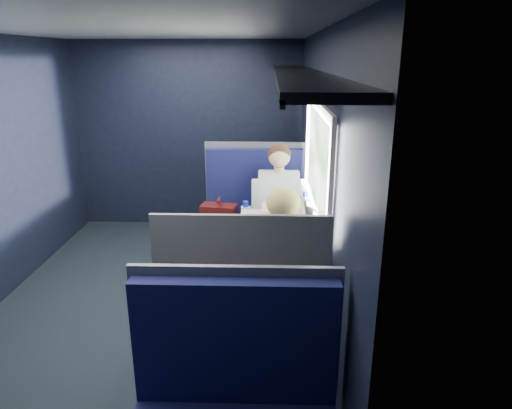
{
  "coord_description": "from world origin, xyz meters",
  "views": [
    {
      "loc": [
        1.01,
        -3.55,
        2.11
      ],
      "look_at": [
        0.9,
        0.0,
        0.95
      ],
      "focal_mm": 32.0,
      "sensor_mm": 36.0,
      "label": 1
    }
  ],
  "objects_px": {
    "bottle_small": "(305,207)",
    "seat_bay_far": "(245,320)",
    "table": "(272,237)",
    "laptop": "(305,223)",
    "seat_row_front": "(256,201)",
    "man": "(279,205)",
    "seat_bay_near": "(252,227)",
    "cup": "(304,207)",
    "woman": "(282,267)"
  },
  "relations": [
    {
      "from": "bottle_small",
      "to": "cup",
      "type": "bearing_deg",
      "value": 86.87
    },
    {
      "from": "man",
      "to": "bottle_small",
      "type": "distance_m",
      "value": 0.5
    },
    {
      "from": "table",
      "to": "laptop",
      "type": "bearing_deg",
      "value": -5.53
    },
    {
      "from": "seat_bay_far",
      "to": "woman",
      "type": "relative_size",
      "value": 0.95
    },
    {
      "from": "table",
      "to": "seat_bay_near",
      "type": "xyz_separation_m",
      "value": [
        -0.2,
        0.87,
        -0.24
      ]
    },
    {
      "from": "seat_row_front",
      "to": "laptop",
      "type": "bearing_deg",
      "value": -75.92
    },
    {
      "from": "table",
      "to": "seat_row_front",
      "type": "relative_size",
      "value": 0.86
    },
    {
      "from": "table",
      "to": "laptop",
      "type": "relative_size",
      "value": 2.73
    },
    {
      "from": "seat_bay_far",
      "to": "man",
      "type": "relative_size",
      "value": 0.95
    },
    {
      "from": "seat_bay_far",
      "to": "man",
      "type": "distance_m",
      "value": 1.62
    },
    {
      "from": "table",
      "to": "seat_bay_near",
      "type": "height_order",
      "value": "seat_bay_near"
    },
    {
      "from": "woman",
      "to": "bottle_small",
      "type": "height_order",
      "value": "woman"
    },
    {
      "from": "man",
      "to": "laptop",
      "type": "bearing_deg",
      "value": -74.05
    },
    {
      "from": "laptop",
      "to": "cup",
      "type": "distance_m",
      "value": 0.47
    },
    {
      "from": "seat_bay_far",
      "to": "seat_row_front",
      "type": "xyz_separation_m",
      "value": [
        0.0,
        2.67,
        -0.0
      ]
    },
    {
      "from": "seat_row_front",
      "to": "cup",
      "type": "bearing_deg",
      "value": -70.51
    },
    {
      "from": "table",
      "to": "woman",
      "type": "xyz_separation_m",
      "value": [
        0.07,
        -0.71,
        0.06
      ]
    },
    {
      "from": "seat_bay_near",
      "to": "seat_row_front",
      "type": "bearing_deg",
      "value": 88.98
    },
    {
      "from": "table",
      "to": "seat_row_front",
      "type": "bearing_deg",
      "value": 95.8
    },
    {
      "from": "seat_bay_near",
      "to": "bottle_small",
      "type": "xyz_separation_m",
      "value": [
        0.49,
        -0.6,
        0.42
      ]
    },
    {
      "from": "table",
      "to": "seat_bay_near",
      "type": "distance_m",
      "value": 0.92
    },
    {
      "from": "seat_row_front",
      "to": "woman",
      "type": "bearing_deg",
      "value": -84.3
    },
    {
      "from": "man",
      "to": "cup",
      "type": "bearing_deg",
      "value": -48.36
    },
    {
      "from": "table",
      "to": "seat_row_front",
      "type": "xyz_separation_m",
      "value": [
        -0.18,
        1.8,
        -0.25
      ]
    },
    {
      "from": "woman",
      "to": "bottle_small",
      "type": "bearing_deg",
      "value": 77.22
    },
    {
      "from": "laptop",
      "to": "table",
      "type": "bearing_deg",
      "value": 174.47
    },
    {
      "from": "bottle_small",
      "to": "laptop",
      "type": "bearing_deg",
      "value": -92.57
    },
    {
      "from": "seat_bay_far",
      "to": "cup",
      "type": "xyz_separation_m",
      "value": [
        0.48,
        1.31,
        0.37
      ]
    },
    {
      "from": "table",
      "to": "woman",
      "type": "relative_size",
      "value": 0.76
    },
    {
      "from": "bottle_small",
      "to": "seat_bay_far",
      "type": "bearing_deg",
      "value": -112.43
    },
    {
      "from": "woman",
      "to": "seat_bay_far",
      "type": "bearing_deg",
      "value": -146.18
    },
    {
      "from": "seat_row_front",
      "to": "woman",
      "type": "distance_m",
      "value": 2.54
    },
    {
      "from": "seat_bay_near",
      "to": "laptop",
      "type": "relative_size",
      "value": 3.44
    },
    {
      "from": "seat_bay_near",
      "to": "bottle_small",
      "type": "distance_m",
      "value": 0.88
    },
    {
      "from": "laptop",
      "to": "seat_row_front",
      "type": "bearing_deg",
      "value": 104.08
    },
    {
      "from": "woman",
      "to": "bottle_small",
      "type": "relative_size",
      "value": 5.42
    },
    {
      "from": "seat_bay_far",
      "to": "woman",
      "type": "xyz_separation_m",
      "value": [
        0.25,
        0.17,
        0.31
      ]
    },
    {
      "from": "seat_bay_far",
      "to": "laptop",
      "type": "height_order",
      "value": "seat_bay_far"
    },
    {
      "from": "seat_bay_near",
      "to": "laptop",
      "type": "height_order",
      "value": "seat_bay_near"
    },
    {
      "from": "woman",
      "to": "cup",
      "type": "height_order",
      "value": "woman"
    },
    {
      "from": "seat_bay_far",
      "to": "laptop",
      "type": "bearing_deg",
      "value": 61.67
    },
    {
      "from": "woman",
      "to": "laptop",
      "type": "height_order",
      "value": "woman"
    },
    {
      "from": "seat_row_front",
      "to": "seat_bay_near",
      "type": "bearing_deg",
      "value": -91.02
    },
    {
      "from": "seat_bay_near",
      "to": "man",
      "type": "relative_size",
      "value": 0.95
    },
    {
      "from": "cup",
      "to": "woman",
      "type": "bearing_deg",
      "value": -101.33
    },
    {
      "from": "seat_bay_near",
      "to": "cup",
      "type": "xyz_separation_m",
      "value": [
        0.5,
        -0.43,
        0.36
      ]
    },
    {
      "from": "table",
      "to": "seat_bay_near",
      "type": "bearing_deg",
      "value": 102.92
    },
    {
      "from": "seat_bay_near",
      "to": "seat_row_front",
      "type": "relative_size",
      "value": 1.09
    },
    {
      "from": "table",
      "to": "man",
      "type": "xyz_separation_m",
      "value": [
        0.07,
        0.7,
        0.06
      ]
    },
    {
      "from": "seat_bay_far",
      "to": "bottle_small",
      "type": "distance_m",
      "value": 1.31
    }
  ]
}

